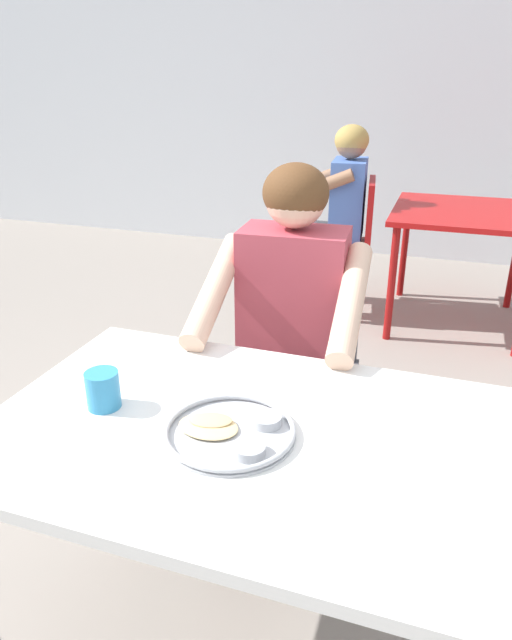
{
  "coord_description": "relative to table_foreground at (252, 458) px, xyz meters",
  "views": [
    {
      "loc": [
        0.42,
        -0.98,
        1.45
      ],
      "look_at": [
        0.0,
        0.26,
        0.88
      ],
      "focal_mm": 31.92,
      "sensor_mm": 36.0,
      "label": 1
    }
  ],
  "objects": [
    {
      "name": "back_wall",
      "position": [
        -0.08,
        3.97,
        1.05
      ],
      "size": [
        12.0,
        0.12,
        3.4
      ],
      "primitive_type": "cube",
      "color": "silver",
      "rests_on": "ground"
    },
    {
      "name": "table_foreground",
      "position": [
        0.0,
        0.0,
        0.0
      ],
      "size": [
        1.19,
        0.76,
        0.73
      ],
      "color": "white",
      "rests_on": "ground"
    },
    {
      "name": "thali_tray",
      "position": [
        -0.04,
        -0.03,
        0.09
      ],
      "size": [
        0.29,
        0.29,
        0.03
      ],
      "color": "#B7BABF",
      "rests_on": "table_foreground"
    },
    {
      "name": "drinking_cup",
      "position": [
        -0.36,
        -0.02,
        0.12
      ],
      "size": [
        0.08,
        0.08,
        0.09
      ],
      "color": "#338CBF",
      "rests_on": "table_foreground"
    },
    {
      "name": "chair_foreground",
      "position": [
        -0.11,
        0.83,
        -0.16
      ],
      "size": [
        0.45,
        0.42,
        0.85
      ],
      "color": "#3F3F44",
      "rests_on": "ground"
    },
    {
      "name": "diner_foreground",
      "position": [
        -0.1,
        0.61,
        0.07
      ],
      "size": [
        0.51,
        0.57,
        1.2
      ],
      "color": "black",
      "rests_on": "ground"
    },
    {
      "name": "table_background_red",
      "position": [
        0.45,
        2.55,
        -0.02
      ],
      "size": [
        0.83,
        0.89,
        0.71
      ],
      "color": "#B71414",
      "rests_on": "ground"
    },
    {
      "name": "chair_red_left",
      "position": [
        -0.22,
        2.5,
        -0.15
      ],
      "size": [
        0.46,
        0.48,
        0.86
      ],
      "color": "#A91415",
      "rests_on": "ground"
    },
    {
      "name": "patron_background",
      "position": [
        -0.35,
        2.54,
        0.05
      ],
      "size": [
        0.58,
        0.53,
        1.18
      ],
      "color": "#393939",
      "rests_on": "ground"
    }
  ]
}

